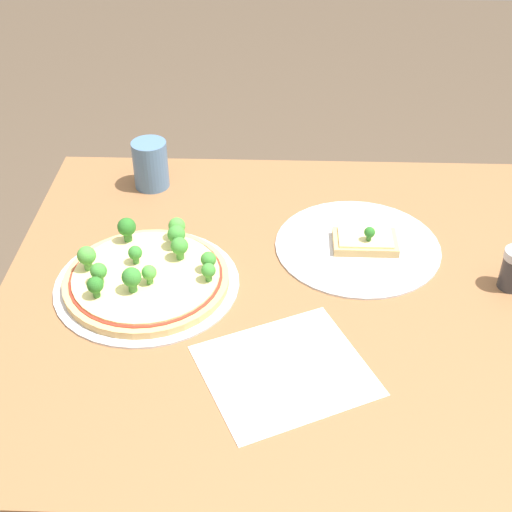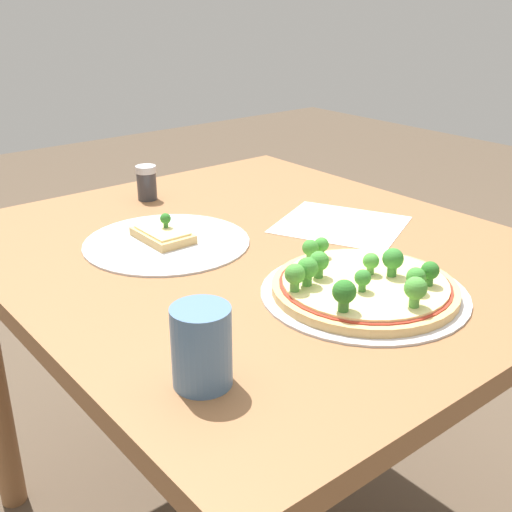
# 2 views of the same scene
# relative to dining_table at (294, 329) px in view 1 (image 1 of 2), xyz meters

# --- Properties ---
(dining_table) EXTENTS (1.04, 0.91, 0.72)m
(dining_table) POSITION_rel_dining_table_xyz_m (0.00, 0.00, 0.00)
(dining_table) COLOR brown
(dining_table) RESTS_ON ground_plane
(pizza_tray_whole) EXTENTS (0.33, 0.33, 0.07)m
(pizza_tray_whole) POSITION_rel_dining_table_xyz_m (0.26, -0.01, 0.11)
(pizza_tray_whole) COLOR silver
(pizza_tray_whole) RESTS_ON dining_table
(pizza_tray_slice) EXTENTS (0.31, 0.31, 0.05)m
(pizza_tray_slice) POSITION_rel_dining_table_xyz_m (-0.12, -0.13, 0.10)
(pizza_tray_slice) COLOR silver
(pizza_tray_slice) RESTS_ON dining_table
(drinking_cup) EXTENTS (0.07, 0.07, 0.10)m
(drinking_cup) POSITION_rel_dining_table_xyz_m (0.30, -0.34, 0.15)
(drinking_cup) COLOR #4C7099
(drinking_cup) RESTS_ON dining_table
(paper_menu) EXTENTS (0.31, 0.30, 0.00)m
(paper_menu) POSITION_rel_dining_table_xyz_m (0.02, 0.20, 0.10)
(paper_menu) COLOR silver
(paper_menu) RESTS_ON dining_table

